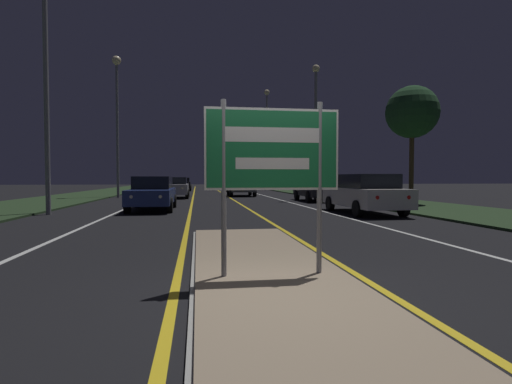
{
  "coord_description": "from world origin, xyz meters",
  "views": [
    {
      "loc": [
        -1.0,
        -4.63,
        1.41
      ],
      "look_at": [
        0.0,
        2.12,
        1.16
      ],
      "focal_mm": 28.0,
      "sensor_mm": 36.0,
      "label": 1
    }
  ],
  "objects_px": {
    "streetlight_left_near": "(45,42)",
    "car_receding_1": "(316,189)",
    "streetlight_right_near": "(316,115)",
    "car_approaching_0": "(153,193)",
    "car_receding_0": "(365,193)",
    "car_receding_3": "(235,184)",
    "streetlight_left_far": "(117,99)",
    "car_receding_2": "(241,186)",
    "highway_sign": "(273,156)",
    "car_approaching_1": "(175,187)",
    "streetlight_right_far": "(267,124)",
    "car_approaching_2": "(182,184)"
  },
  "relations": [
    {
      "from": "car_receding_0",
      "to": "car_receding_2",
      "type": "distance_m",
      "value": 15.78
    },
    {
      "from": "streetlight_right_near",
      "to": "streetlight_right_far",
      "type": "bearing_deg",
      "value": 89.72
    },
    {
      "from": "car_receding_0",
      "to": "car_approaching_1",
      "type": "relative_size",
      "value": 1.13
    },
    {
      "from": "streetlight_right_near",
      "to": "car_receding_1",
      "type": "height_order",
      "value": "streetlight_right_near"
    },
    {
      "from": "streetlight_right_far",
      "to": "car_receding_3",
      "type": "relative_size",
      "value": 2.64
    },
    {
      "from": "car_receding_0",
      "to": "car_receding_2",
      "type": "height_order",
      "value": "car_receding_0"
    },
    {
      "from": "streetlight_left_far",
      "to": "car_approaching_0",
      "type": "distance_m",
      "value": 13.47
    },
    {
      "from": "car_receding_1",
      "to": "car_approaching_1",
      "type": "distance_m",
      "value": 9.91
    },
    {
      "from": "highway_sign",
      "to": "streetlight_left_near",
      "type": "distance_m",
      "value": 13.55
    },
    {
      "from": "car_receding_2",
      "to": "streetlight_right_far",
      "type": "bearing_deg",
      "value": 71.71
    },
    {
      "from": "streetlight_left_far",
      "to": "car_receding_1",
      "type": "bearing_deg",
      "value": -25.96
    },
    {
      "from": "highway_sign",
      "to": "car_receding_0",
      "type": "bearing_deg",
      "value": 60.14
    },
    {
      "from": "streetlight_left_far",
      "to": "car_approaching_1",
      "type": "relative_size",
      "value": 2.3
    },
    {
      "from": "car_receding_0",
      "to": "car_receding_3",
      "type": "height_order",
      "value": "car_receding_0"
    },
    {
      "from": "streetlight_left_near",
      "to": "car_receding_1",
      "type": "relative_size",
      "value": 2.27
    },
    {
      "from": "highway_sign",
      "to": "car_receding_2",
      "type": "distance_m",
      "value": 25.19
    },
    {
      "from": "highway_sign",
      "to": "car_approaching_1",
      "type": "height_order",
      "value": "highway_sign"
    },
    {
      "from": "streetlight_left_far",
      "to": "car_approaching_0",
      "type": "height_order",
      "value": "streetlight_left_far"
    },
    {
      "from": "highway_sign",
      "to": "car_approaching_0",
      "type": "bearing_deg",
      "value": 103.09
    },
    {
      "from": "car_approaching_1",
      "to": "car_approaching_2",
      "type": "height_order",
      "value": "car_approaching_1"
    },
    {
      "from": "streetlight_left_near",
      "to": "car_receding_2",
      "type": "distance_m",
      "value": 17.74
    },
    {
      "from": "streetlight_right_far",
      "to": "car_receding_2",
      "type": "height_order",
      "value": "streetlight_right_far"
    },
    {
      "from": "car_approaching_1",
      "to": "streetlight_left_near",
      "type": "bearing_deg",
      "value": -108.85
    },
    {
      "from": "streetlight_left_near",
      "to": "streetlight_right_near",
      "type": "bearing_deg",
      "value": 33.31
    },
    {
      "from": "car_receding_3",
      "to": "car_approaching_2",
      "type": "height_order",
      "value": "car_receding_3"
    },
    {
      "from": "car_receding_2",
      "to": "car_approaching_2",
      "type": "distance_m",
      "value": 13.66
    },
    {
      "from": "streetlight_left_near",
      "to": "streetlight_right_far",
      "type": "distance_m",
      "value": 30.12
    },
    {
      "from": "streetlight_left_near",
      "to": "car_approaching_1",
      "type": "relative_size",
      "value": 2.33
    },
    {
      "from": "streetlight_left_far",
      "to": "car_approaching_1",
      "type": "distance_m",
      "value": 7.38
    },
    {
      "from": "car_receding_1",
      "to": "car_approaching_2",
      "type": "xyz_separation_m",
      "value": [
        -8.65,
        20.0,
        0.04
      ]
    },
    {
      "from": "car_receding_0",
      "to": "car_receding_3",
      "type": "xyz_separation_m",
      "value": [
        -2.76,
        25.17,
        -0.05
      ]
    },
    {
      "from": "streetlight_right_far",
      "to": "car_receding_1",
      "type": "distance_m",
      "value": 21.17
    },
    {
      "from": "car_receding_2",
      "to": "streetlight_left_far",
      "type": "bearing_deg",
      "value": -172.49
    },
    {
      "from": "car_receding_0",
      "to": "highway_sign",
      "type": "bearing_deg",
      "value": -119.86
    },
    {
      "from": "car_receding_1",
      "to": "streetlight_right_far",
      "type": "bearing_deg",
      "value": 88.43
    },
    {
      "from": "car_approaching_0",
      "to": "car_receding_2",
      "type": "bearing_deg",
      "value": 67.45
    },
    {
      "from": "streetlight_left_near",
      "to": "streetlight_right_far",
      "type": "height_order",
      "value": "streetlight_right_far"
    },
    {
      "from": "streetlight_right_near",
      "to": "car_approaching_0",
      "type": "xyz_separation_m",
      "value": [
        -9.39,
        -6.99,
        -4.61
      ]
    },
    {
      "from": "car_approaching_2",
      "to": "streetlight_left_near",
      "type": "bearing_deg",
      "value": -98.39
    },
    {
      "from": "car_approaching_1",
      "to": "car_approaching_2",
      "type": "bearing_deg",
      "value": 90.47
    },
    {
      "from": "streetlight_right_near",
      "to": "car_receding_1",
      "type": "distance_m",
      "value": 4.94
    },
    {
      "from": "car_approaching_0",
      "to": "car_approaching_2",
      "type": "bearing_deg",
      "value": 89.35
    },
    {
      "from": "streetlight_right_far",
      "to": "car_approaching_2",
      "type": "distance_m",
      "value": 11.3
    },
    {
      "from": "streetlight_left_far",
      "to": "car_receding_2",
      "type": "relative_size",
      "value": 2.34
    },
    {
      "from": "streetlight_left_near",
      "to": "car_receding_0",
      "type": "height_order",
      "value": "streetlight_left_near"
    },
    {
      "from": "car_receding_1",
      "to": "car_approaching_0",
      "type": "height_order",
      "value": "car_approaching_0"
    },
    {
      "from": "car_receding_1",
      "to": "car_receding_3",
      "type": "xyz_separation_m",
      "value": [
        -3.28,
        16.98,
        0.02
      ]
    },
    {
      "from": "car_receding_2",
      "to": "car_receding_3",
      "type": "distance_m",
      "value": 9.72
    },
    {
      "from": "streetlight_left_far",
      "to": "streetlight_right_near",
      "type": "bearing_deg",
      "value": -18.97
    },
    {
      "from": "streetlight_right_far",
      "to": "streetlight_right_near",
      "type": "bearing_deg",
      "value": -90.28
    }
  ]
}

